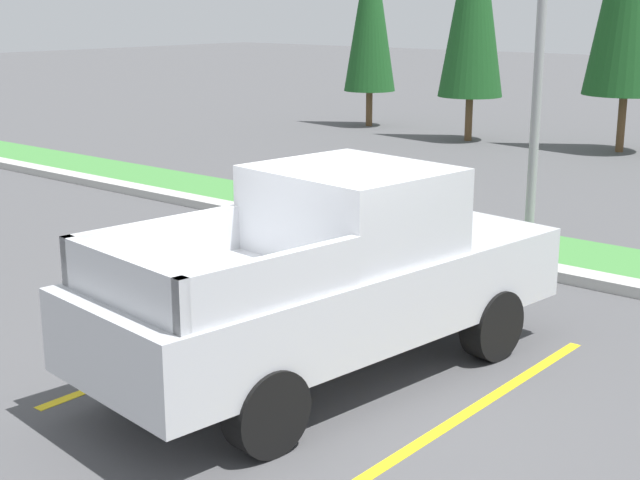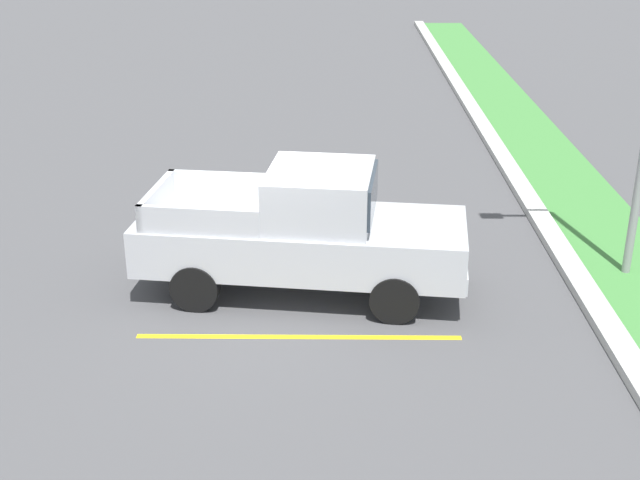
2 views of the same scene
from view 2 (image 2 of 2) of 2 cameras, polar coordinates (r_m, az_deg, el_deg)
name	(u,v)px [view 2 (image 2 of 2)]	position (r m, az deg, el deg)	size (l,w,h in m)	color
ground_plane	(279,288)	(14.06, -2.80, -3.23)	(120.00, 120.00, 0.00)	#4C4C4F
parking_line_near	(305,252)	(15.37, -1.04, -0.82)	(0.12, 4.80, 0.01)	yellow
parking_line_far	(299,337)	(12.60, -1.43, -6.53)	(0.12, 4.80, 0.01)	yellow
curb_strip	(582,285)	(14.61, 17.20, -2.93)	(56.00, 0.40, 0.15)	#B2B2AD
pickup_truck_main	(305,232)	(13.53, -1.04, 0.53)	(2.49, 5.41, 2.10)	black
traffic_cone	(368,220)	(16.09, 3.24, 1.38)	(0.36, 0.36, 0.60)	orange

